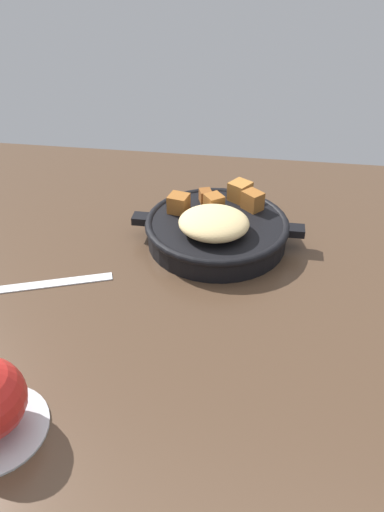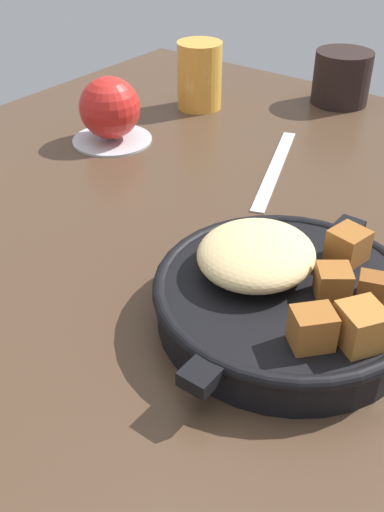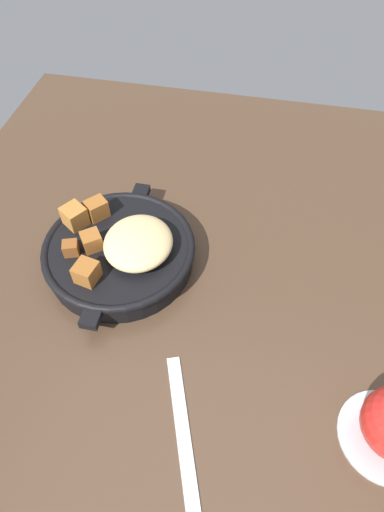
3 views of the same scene
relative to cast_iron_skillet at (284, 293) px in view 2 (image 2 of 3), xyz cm
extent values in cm
cube|color=#473323|center=(4.35, 13.25, -3.93)|extent=(104.50, 92.90, 2.40)
cylinder|color=black|center=(-0.02, -0.22, -0.89)|extent=(21.34, 21.34, 3.68)
torus|color=black|center=(-0.02, -0.22, 0.65)|extent=(22.11, 22.11, 1.20)
cube|color=black|center=(11.86, -0.22, 0.40)|extent=(2.64, 2.40, 1.20)
cube|color=black|center=(-11.90, -0.22, 0.40)|extent=(2.64, 2.40, 1.20)
ellipsoid|color=#DBBC7F|center=(0.16, 2.97, 2.61)|extent=(10.34, 9.64, 3.34)
cube|color=#935623|center=(0.88, -3.67, 2.25)|extent=(3.59, 3.60, 2.60)
cube|color=brown|center=(2.54, -6.20, 1.98)|extent=(2.43, 2.57, 2.07)
cube|color=#935623|center=(6.29, -2.42, 2.36)|extent=(3.45, 3.38, 2.84)
cube|color=#935623|center=(-5.09, -4.95, 2.42)|extent=(3.82, 3.78, 2.95)
cube|color=#A86B2D|center=(-2.93, -7.62, 2.51)|extent=(4.20, 4.25, 3.12)
cylinder|color=#B7BABF|center=(18.20, 36.79, -2.43)|extent=(10.78, 10.78, 0.60)
sphere|color=red|center=(18.20, 36.79, 1.92)|extent=(8.09, 8.09, 8.09)
cube|color=silver|center=(24.17, 14.76, -2.55)|extent=(21.59, 9.23, 0.36)
cylinder|color=gold|center=(35.47, 34.83, 2.12)|extent=(6.70, 6.70, 9.70)
cylinder|color=black|center=(49.99, 18.57, 1.19)|extent=(8.65, 8.65, 7.84)
camera|label=1|loc=(-5.51, 62.85, 39.04)|focal=33.91mm
camera|label=2|loc=(-35.13, -16.95, 30.47)|focal=41.51mm
camera|label=3|loc=(37.04, 18.18, 49.38)|focal=30.79mm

